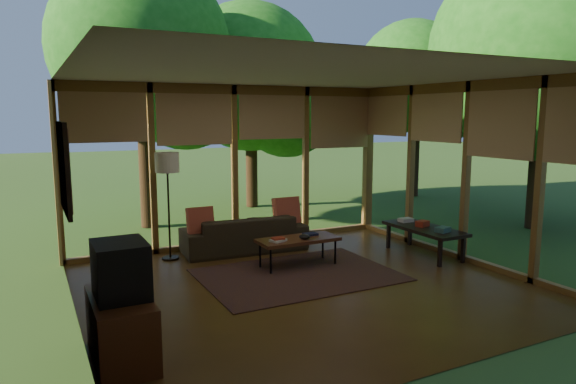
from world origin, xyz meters
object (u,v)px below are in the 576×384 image
floor_lamp (167,169)px  side_console (424,230)px  television (121,270)px  sofa (244,233)px  media_cabinet (121,329)px  coffee_table (298,240)px

floor_lamp → side_console: bearing=-23.7°
television → side_console: 5.09m
floor_lamp → sofa: bearing=-3.4°
television → side_console: television is taller
media_cabinet → floor_lamp: (1.22, 3.08, 1.11)m
sofa → side_console: (2.44, -1.53, 0.12)m
media_cabinet → television: (0.02, 0.00, 0.55)m
media_cabinet → floor_lamp: floor_lamp is taller
television → sofa: bearing=51.3°
media_cabinet → floor_lamp: size_ratio=0.61×
coffee_table → side_console: 2.10m
media_cabinet → coffee_table: bearing=33.4°
sofa → media_cabinet: bearing=55.0°
television → coffee_table: television is taller
media_cabinet → side_console: bearing=16.9°
media_cabinet → sofa: bearing=51.1°
floor_lamp → side_console: (3.65, -1.60, -1.00)m
media_cabinet → side_console: (4.87, 1.48, 0.11)m
television → floor_lamp: size_ratio=0.33×
sofa → coffee_table: size_ratio=1.66×
media_cabinet → coffee_table: media_cabinet is taller
coffee_table → media_cabinet: bearing=-146.6°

